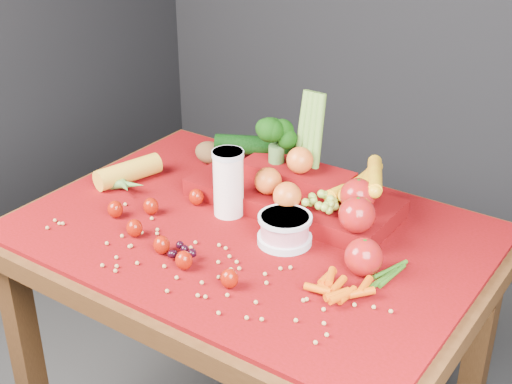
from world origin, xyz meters
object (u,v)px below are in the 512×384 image
Objects in this scene: yogurt_bowl at (285,228)px; produce_mound at (304,187)px; table at (251,267)px; milk_glass at (228,181)px.

yogurt_bowl is 0.17m from produce_mound.
yogurt_bowl is (0.10, -0.01, 0.14)m from table.
milk_glass is at bearing -137.79° from produce_mound.
table is 0.17m from yogurt_bowl.
table is at bearing 175.70° from yogurt_bowl.
milk_glass is 0.19m from produce_mound.
table is 6.66× the size of milk_glass.
milk_glass is 0.19m from yogurt_bowl.
produce_mound is at bearing 42.21° from milk_glass.
table is 1.84× the size of produce_mound.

